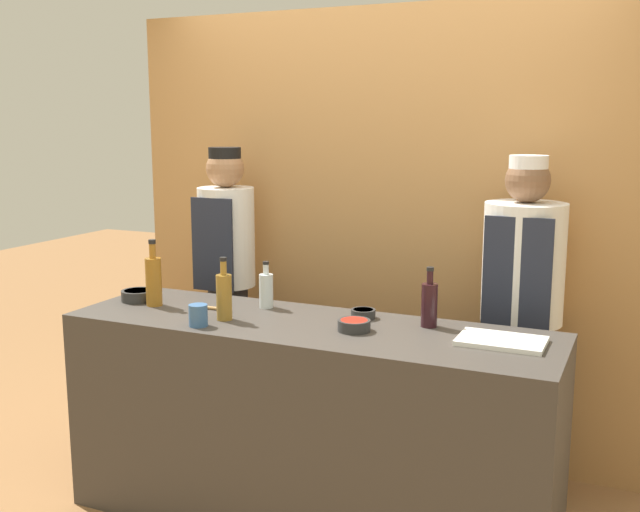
{
  "coord_description": "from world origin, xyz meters",
  "views": [
    {
      "loc": [
        1.34,
        -2.87,
        1.82
      ],
      "look_at": [
        0.0,
        0.13,
        1.22
      ],
      "focal_mm": 42.0,
      "sensor_mm": 36.0,
      "label": 1
    }
  ],
  "objects_px": {
    "bottle_amber": "(154,280)",
    "chef_right": "(521,318)",
    "sauce_bowl_orange": "(363,313)",
    "bottle_wine": "(429,303)",
    "bottle_vinegar": "(224,295)",
    "chef_left": "(227,282)",
    "cup_blue": "(198,315)",
    "sauce_bowl_white": "(138,295)",
    "wooden_spoon": "(215,308)",
    "bottle_clear": "(266,290)",
    "sauce_bowl_red": "(354,325)",
    "cutting_board": "(501,341)"
  },
  "relations": [
    {
      "from": "sauce_bowl_white",
      "to": "cutting_board",
      "type": "bearing_deg",
      "value": 0.42
    },
    {
      "from": "chef_left",
      "to": "bottle_vinegar",
      "type": "bearing_deg",
      "value": -59.67
    },
    {
      "from": "bottle_amber",
      "to": "chef_right",
      "type": "height_order",
      "value": "chef_right"
    },
    {
      "from": "sauce_bowl_red",
      "to": "wooden_spoon",
      "type": "relative_size",
      "value": 0.64
    },
    {
      "from": "sauce_bowl_orange",
      "to": "bottle_clear",
      "type": "relative_size",
      "value": 0.5
    },
    {
      "from": "bottle_amber",
      "to": "chef_left",
      "type": "distance_m",
      "value": 0.68
    },
    {
      "from": "bottle_wine",
      "to": "wooden_spoon",
      "type": "height_order",
      "value": "bottle_wine"
    },
    {
      "from": "bottle_wine",
      "to": "cup_blue",
      "type": "relative_size",
      "value": 2.74
    },
    {
      "from": "bottle_amber",
      "to": "bottle_clear",
      "type": "bearing_deg",
      "value": 19.83
    },
    {
      "from": "cup_blue",
      "to": "sauce_bowl_orange",
      "type": "bearing_deg",
      "value": 34.39
    },
    {
      "from": "cup_blue",
      "to": "bottle_clear",
      "type": "bearing_deg",
      "value": 74.24
    },
    {
      "from": "bottle_amber",
      "to": "bottle_vinegar",
      "type": "bearing_deg",
      "value": -10.9
    },
    {
      "from": "bottle_amber",
      "to": "chef_right",
      "type": "distance_m",
      "value": 1.76
    },
    {
      "from": "bottle_vinegar",
      "to": "chef_left",
      "type": "relative_size",
      "value": 0.17
    },
    {
      "from": "bottle_wine",
      "to": "cup_blue",
      "type": "bearing_deg",
      "value": -156.28
    },
    {
      "from": "bottle_wine",
      "to": "bottle_vinegar",
      "type": "relative_size",
      "value": 0.92
    },
    {
      "from": "sauce_bowl_orange",
      "to": "bottle_wine",
      "type": "height_order",
      "value": "bottle_wine"
    },
    {
      "from": "sauce_bowl_red",
      "to": "cup_blue",
      "type": "relative_size",
      "value": 1.46
    },
    {
      "from": "cutting_board",
      "to": "cup_blue",
      "type": "relative_size",
      "value": 3.58
    },
    {
      "from": "bottle_amber",
      "to": "chef_right",
      "type": "relative_size",
      "value": 0.19
    },
    {
      "from": "sauce_bowl_orange",
      "to": "bottle_amber",
      "type": "bearing_deg",
      "value": -169.19
    },
    {
      "from": "sauce_bowl_white",
      "to": "chef_left",
      "type": "height_order",
      "value": "chef_left"
    },
    {
      "from": "bottle_amber",
      "to": "bottle_clear",
      "type": "relative_size",
      "value": 1.44
    },
    {
      "from": "cup_blue",
      "to": "sauce_bowl_white",
      "type": "bearing_deg",
      "value": 153.12
    },
    {
      "from": "cutting_board",
      "to": "bottle_wine",
      "type": "height_order",
      "value": "bottle_wine"
    },
    {
      "from": "sauce_bowl_orange",
      "to": "wooden_spoon",
      "type": "xyz_separation_m",
      "value": [
        -0.68,
        -0.15,
        -0.01
      ]
    },
    {
      "from": "sauce_bowl_red",
      "to": "wooden_spoon",
      "type": "height_order",
      "value": "sauce_bowl_red"
    },
    {
      "from": "bottle_vinegar",
      "to": "chef_left",
      "type": "xyz_separation_m",
      "value": [
        -0.44,
        0.75,
        -0.13
      ]
    },
    {
      "from": "cutting_board",
      "to": "bottle_vinegar",
      "type": "distance_m",
      "value": 1.21
    },
    {
      "from": "bottle_wine",
      "to": "wooden_spoon",
      "type": "bearing_deg",
      "value": -172.2
    },
    {
      "from": "sauce_bowl_red",
      "to": "bottle_amber",
      "type": "xyz_separation_m",
      "value": [
        -1.04,
        0.02,
        0.1
      ]
    },
    {
      "from": "sauce_bowl_red",
      "to": "cup_blue",
      "type": "height_order",
      "value": "cup_blue"
    },
    {
      "from": "sauce_bowl_white",
      "to": "cup_blue",
      "type": "relative_size",
      "value": 1.71
    },
    {
      "from": "sauce_bowl_red",
      "to": "chef_right",
      "type": "xyz_separation_m",
      "value": [
        0.58,
        0.68,
        -0.07
      ]
    },
    {
      "from": "sauce_bowl_red",
      "to": "bottle_wine",
      "type": "bearing_deg",
      "value": 35.66
    },
    {
      "from": "cutting_board",
      "to": "bottle_clear",
      "type": "relative_size",
      "value": 1.53
    },
    {
      "from": "bottle_wine",
      "to": "bottle_amber",
      "type": "height_order",
      "value": "bottle_amber"
    },
    {
      "from": "bottle_amber",
      "to": "chef_left",
      "type": "bearing_deg",
      "value": 89.61
    },
    {
      "from": "bottle_vinegar",
      "to": "cup_blue",
      "type": "relative_size",
      "value": 2.97
    },
    {
      "from": "bottle_wine",
      "to": "bottle_clear",
      "type": "relative_size",
      "value": 1.17
    },
    {
      "from": "sauce_bowl_orange",
      "to": "wooden_spoon",
      "type": "height_order",
      "value": "sauce_bowl_orange"
    },
    {
      "from": "sauce_bowl_red",
      "to": "chef_left",
      "type": "xyz_separation_m",
      "value": [
        -1.03,
        0.68,
        -0.04
      ]
    },
    {
      "from": "cutting_board",
      "to": "wooden_spoon",
      "type": "distance_m",
      "value": 1.33
    },
    {
      "from": "wooden_spoon",
      "to": "sauce_bowl_red",
      "type": "bearing_deg",
      "value": -4.58
    },
    {
      "from": "bottle_vinegar",
      "to": "cup_blue",
      "type": "bearing_deg",
      "value": -109.2
    },
    {
      "from": "bottle_amber",
      "to": "chef_left",
      "type": "xyz_separation_m",
      "value": [
        0.0,
        0.66,
        -0.14
      ]
    },
    {
      "from": "bottle_wine",
      "to": "bottle_amber",
      "type": "bearing_deg",
      "value": -172.25
    },
    {
      "from": "cutting_board",
      "to": "bottle_amber",
      "type": "bearing_deg",
      "value": -178.01
    },
    {
      "from": "wooden_spoon",
      "to": "chef_left",
      "type": "height_order",
      "value": "chef_left"
    },
    {
      "from": "sauce_bowl_white",
      "to": "cutting_board",
      "type": "height_order",
      "value": "sauce_bowl_white"
    }
  ]
}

